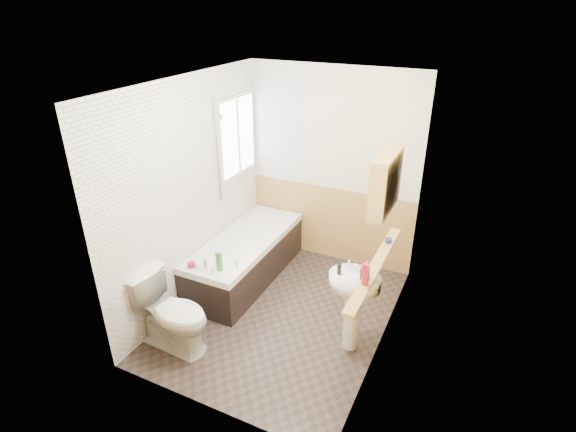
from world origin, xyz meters
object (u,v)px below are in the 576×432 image
at_px(toilet, 172,313).
at_px(pine_shelf, 376,266).
at_px(bathtub, 246,257).
at_px(medicine_cabinet, 385,183).
at_px(sink, 353,297).

bearing_deg(toilet, pine_shelf, -66.58).
xyz_separation_m(bathtub, toilet, (-0.03, -1.37, 0.11)).
xyz_separation_m(bathtub, medicine_cabinet, (1.74, -0.53, 1.48)).
relative_size(toilet, sink, 0.85).
bearing_deg(bathtub, pine_shelf, -21.60).
relative_size(sink, medicine_cabinet, 1.68).
height_order(bathtub, toilet, toilet).
height_order(bathtub, sink, sink).
bearing_deg(bathtub, medicine_cabinet, -16.92).
relative_size(bathtub, pine_shelf, 1.20).
relative_size(pine_shelf, medicine_cabinet, 2.66).
bearing_deg(toilet, medicine_cabinet, -61.61).
xyz_separation_m(sink, pine_shelf, (0.20, -0.08, 0.44)).
relative_size(sink, pine_shelf, 0.63).
bearing_deg(medicine_cabinet, sink, -153.09).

